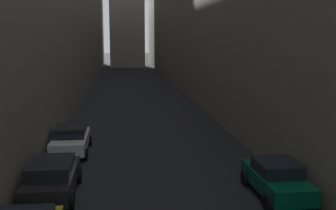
% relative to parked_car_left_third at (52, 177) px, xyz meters
% --- Properties ---
extents(ground_plane, '(264.00, 264.00, 0.00)m').
position_rel_parked_car_left_third_xyz_m(ground_plane, '(4.40, 30.08, -0.79)').
color(ground_plane, black).
extents(building_block_right, '(14.83, 108.00, 19.28)m').
position_rel_parked_car_left_third_xyz_m(building_block_right, '(17.31, 32.08, 8.85)').
color(building_block_right, '#756B5B').
rests_on(building_block_right, ground).
extents(parked_car_left_third, '(1.99, 4.27, 1.49)m').
position_rel_parked_car_left_third_xyz_m(parked_car_left_third, '(0.00, 0.00, 0.00)').
color(parked_car_left_third, black).
rests_on(parked_car_left_third, ground).
extents(parked_car_left_far, '(2.01, 4.26, 1.48)m').
position_rel_parked_car_left_third_xyz_m(parked_car_left_far, '(0.00, 6.27, -0.04)').
color(parked_car_left_far, silver).
rests_on(parked_car_left_far, ground).
extents(parked_car_right_third, '(1.89, 4.01, 1.45)m').
position_rel_parked_car_left_third_xyz_m(parked_car_right_third, '(8.80, -1.08, -0.04)').
color(parked_car_right_third, '#05472D').
rests_on(parked_car_right_third, ground).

